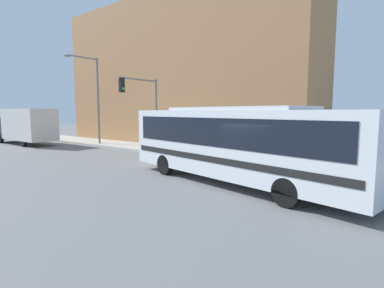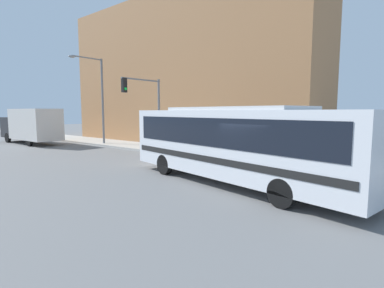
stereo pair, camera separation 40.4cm
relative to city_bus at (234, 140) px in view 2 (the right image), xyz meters
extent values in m
plane|color=slate|center=(-0.47, -1.43, -1.78)|extent=(120.00, 120.00, 0.00)
cube|color=#B7B2A8|center=(5.72, 18.57, -1.70)|extent=(3.38, 70.00, 0.17)
cube|color=#B27A4C|center=(10.41, 11.76, 4.52)|extent=(6.00, 24.38, 12.61)
cube|color=silver|center=(0.00, 0.00, -0.10)|extent=(4.47, 11.06, 2.58)
cube|color=black|center=(0.00, 0.00, 0.36)|extent=(4.34, 10.22, 1.07)
cube|color=black|center=(0.00, 0.00, -0.67)|extent=(4.43, 10.65, 0.24)
cube|color=silver|center=(0.00, 0.00, 1.24)|extent=(3.34, 6.26, 0.16)
cylinder|color=black|center=(1.70, 3.07, -1.32)|extent=(0.45, 0.96, 0.92)
cylinder|color=black|center=(-0.40, 3.49, -1.32)|extent=(0.45, 0.96, 0.92)
cylinder|color=black|center=(0.47, -3.12, -1.32)|extent=(0.45, 0.96, 0.92)
cylinder|color=black|center=(-1.63, -2.71, -1.32)|extent=(0.45, 0.96, 0.92)
cube|color=silver|center=(1.37, 21.27, 0.01)|extent=(2.30, 5.84, 2.69)
cube|color=#262628|center=(1.37, 25.32, -0.38)|extent=(2.19, 2.27, 1.90)
cylinder|color=black|center=(0.37, 24.92, -1.33)|extent=(0.25, 0.90, 0.90)
cylinder|color=black|center=(0.37, 20.18, -1.33)|extent=(0.25, 0.90, 0.90)
cylinder|color=#999999|center=(4.63, 3.63, -1.32)|extent=(0.26, 0.26, 0.58)
sphere|color=#999999|center=(4.63, 3.63, -0.95)|extent=(0.25, 0.25, 0.25)
cylinder|color=#999999|center=(4.63, 3.48, -1.29)|extent=(0.12, 0.16, 0.12)
cylinder|color=slate|center=(4.78, 9.16, 0.88)|extent=(0.16, 0.16, 4.98)
cylinder|color=slate|center=(3.18, 9.16, 3.22)|extent=(3.20, 0.11, 0.11)
cube|color=black|center=(1.78, 9.16, 2.77)|extent=(0.30, 0.24, 0.90)
sphere|color=#19D83F|center=(1.78, 9.02, 2.54)|extent=(0.18, 0.18, 0.18)
cylinder|color=slate|center=(4.63, 8.59, -1.06)|extent=(0.06, 0.06, 1.10)
cylinder|color=#4C4C51|center=(4.63, 8.59, -0.40)|extent=(0.14, 0.14, 0.22)
cylinder|color=slate|center=(4.88, 16.13, 1.97)|extent=(0.18, 0.18, 7.16)
cylinder|color=slate|center=(3.55, 16.13, 5.45)|extent=(2.65, 0.11, 0.11)
ellipsoid|color=gray|center=(2.23, 16.13, 5.37)|extent=(0.56, 0.28, 0.20)
camera|label=1|loc=(-10.43, -5.92, 1.15)|focal=28.00mm
camera|label=2|loc=(-10.18, -6.23, 1.15)|focal=28.00mm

